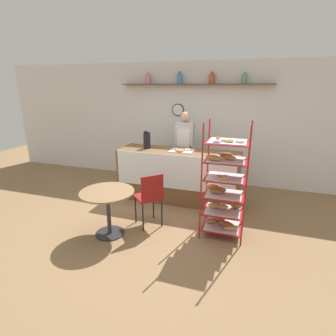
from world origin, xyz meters
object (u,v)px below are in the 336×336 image
Objects in this scene: pastry_rack at (223,188)px; person_worker at (185,149)px; coffee_carafe at (147,140)px; cafe_chair at (150,195)px; donut_tray_counter at (182,150)px; cafe_table at (108,202)px.

pastry_rack is 1.84m from person_worker.
coffee_carafe is (-1.63, 1.04, 0.42)m from pastry_rack.
donut_tray_counter is (0.19, 1.15, 0.46)m from cafe_chair.
cafe_table is (-1.62, -0.55, -0.21)m from pastry_rack.
pastry_rack reaches higher than cafe_chair.
coffee_carafe is at bearing 176.98° from donut_tray_counter.
person_worker is 1.73m from cafe_chair.
coffee_carafe reaches higher than cafe_chair.
person_worker is at bearing 38.00° from coffee_carafe.
person_worker is 2.12× the size of cafe_table.
person_worker is 0.55m from donut_tray_counter.
donut_tray_counter is (0.71, 1.55, 0.48)m from cafe_table.
donut_tray_counter is at bearing -144.94° from cafe_chair.
cafe_table is (-0.62, -2.09, -0.39)m from person_worker.
coffee_carafe reaches higher than cafe_table.
coffee_carafe is at bearing 90.61° from cafe_table.
pastry_rack reaches higher than coffee_carafe.
cafe_chair is 2.01× the size of donut_tray_counter.
person_worker is (-0.99, 1.54, 0.18)m from pastry_rack.
coffee_carafe reaches higher than donut_tray_counter.
cafe_table is at bearing -161.20° from pastry_rack.
person_worker reaches higher than cafe_table.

